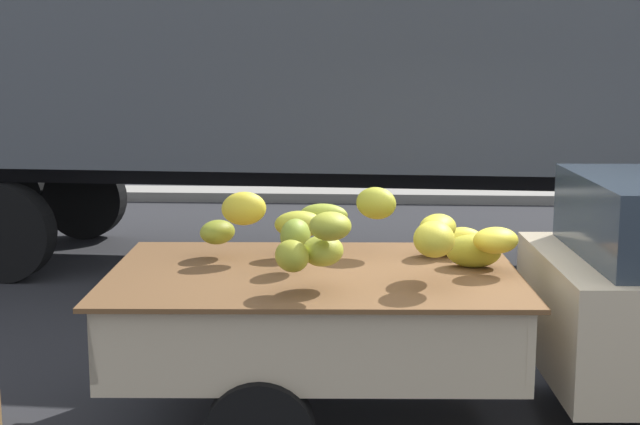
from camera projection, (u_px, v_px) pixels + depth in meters
curb_strip at (421, 196)px, 15.55m from camera, size 80.00×0.80×0.16m
pickup_truck at (595, 301)px, 6.01m from camera, size 4.76×2.02×1.70m
semi_trailer at (337, 47)px, 10.48m from camera, size 12.12×3.24×3.95m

